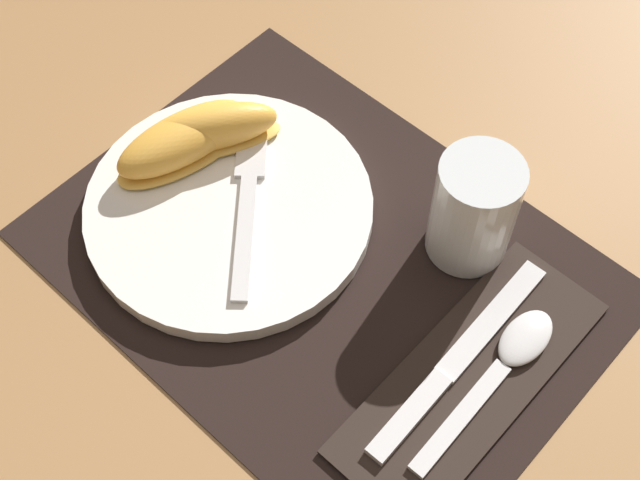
# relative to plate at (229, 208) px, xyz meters

# --- Properties ---
(ground_plane) EXTENTS (3.00, 3.00, 0.00)m
(ground_plane) POSITION_rel_plate_xyz_m (0.09, 0.02, -0.01)
(ground_plane) COLOR #A37547
(placemat) EXTENTS (0.46, 0.34, 0.00)m
(placemat) POSITION_rel_plate_xyz_m (0.09, 0.02, -0.01)
(placemat) COLOR black
(placemat) RESTS_ON ground_plane
(plate) EXTENTS (0.25, 0.25, 0.02)m
(plate) POSITION_rel_plate_xyz_m (0.00, 0.00, 0.00)
(plate) COLOR white
(plate) RESTS_ON placemat
(juice_glass) EXTENTS (0.07, 0.07, 0.10)m
(juice_glass) POSITION_rel_plate_xyz_m (0.17, 0.11, 0.04)
(juice_glass) COLOR silver
(juice_glass) RESTS_ON placemat
(napkin) EXTENTS (0.09, 0.25, 0.00)m
(napkin) POSITION_rel_plate_xyz_m (0.25, 0.02, -0.01)
(napkin) COLOR #2D231E
(napkin) RESTS_ON placemat
(knife) EXTENTS (0.02, 0.22, 0.01)m
(knife) POSITION_rel_plate_xyz_m (0.23, 0.02, -0.00)
(knife) COLOR silver
(knife) RESTS_ON napkin
(spoon) EXTENTS (0.04, 0.17, 0.01)m
(spoon) POSITION_rel_plate_xyz_m (0.26, 0.05, -0.00)
(spoon) COLOR silver
(spoon) RESTS_ON napkin
(fork) EXTENTS (0.15, 0.16, 0.00)m
(fork) POSITION_rel_plate_xyz_m (0.00, 0.02, 0.01)
(fork) COLOR silver
(fork) RESTS_ON plate
(citrus_wedge_0) EXTENTS (0.10, 0.13, 0.04)m
(citrus_wedge_0) POSITION_rel_plate_xyz_m (-0.06, 0.04, 0.03)
(citrus_wedge_0) COLOR #F7C656
(citrus_wedge_0) RESTS_ON plate
(citrus_wedge_1) EXTENTS (0.08, 0.14, 0.04)m
(citrus_wedge_1) POSITION_rel_plate_xyz_m (-0.07, 0.01, 0.02)
(citrus_wedge_1) COLOR #F7C656
(citrus_wedge_1) RESTS_ON plate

